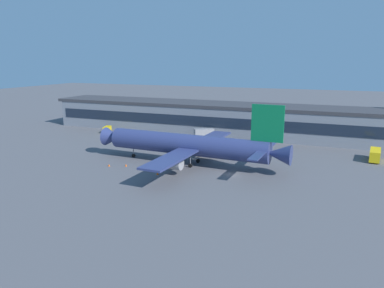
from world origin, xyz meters
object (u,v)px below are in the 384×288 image
traffic_cone_0 (109,165)px  belt_loader (163,136)px  crew_van (107,129)px  traffic_cone_1 (158,173)px  traffic_cone_2 (126,165)px  catering_truck (204,134)px  airliner (190,145)px  fuel_truck (375,155)px  pushback_tractor (250,143)px  baggage_tug (129,135)px

traffic_cone_0 → belt_loader: bearing=92.8°
crew_van → belt_loader: (26.67, -2.48, -0.31)m
traffic_cone_0 → traffic_cone_1: bearing=-6.3°
traffic_cone_1 → traffic_cone_2: (-11.60, 3.44, -0.01)m
catering_truck → airliner: bearing=-77.1°
traffic_cone_1 → traffic_cone_2: bearing=163.5°
traffic_cone_0 → traffic_cone_1: 16.11m
belt_loader → airliner: bearing=-51.6°
fuel_truck → traffic_cone_0: 76.62m
belt_loader → traffic_cone_2: size_ratio=9.21×
fuel_truck → traffic_cone_2: size_ratio=12.34×
pushback_tractor → belt_loader: bearing=-177.6°
fuel_truck → catering_truck: size_ratio=1.17×
pushback_tractor → traffic_cone_1: size_ratio=6.98×
crew_van → belt_loader: size_ratio=0.87×
airliner → belt_loader: bearing=128.4°
pushback_tractor → traffic_cone_0: bearing=-128.0°
traffic_cone_0 → traffic_cone_2: traffic_cone_2 is taller
crew_van → pushback_tractor: 59.03m
traffic_cone_2 → belt_loader: bearing=99.8°
crew_van → traffic_cone_1: crew_van is taller
baggage_tug → pushback_tractor: 45.71m
crew_van → traffic_cone_1: 61.15m
traffic_cone_1 → pushback_tractor: bearing=70.4°
catering_truck → baggage_tug: bearing=-165.7°
baggage_tug → airliner: bearing=-35.7°
fuel_truck → traffic_cone_2: bearing=-153.5°
crew_van → traffic_cone_2: (32.91, -38.48, -1.11)m
belt_loader → fuel_truck: bearing=-3.2°
traffic_cone_0 → pushback_tractor: bearing=52.0°
fuel_truck → belt_loader: (-70.62, 3.97, -0.73)m
airliner → pushback_tractor: (10.44, 29.02, -4.62)m
traffic_cone_0 → traffic_cone_2: 4.72m
belt_loader → traffic_cone_2: 36.55m
airliner → traffic_cone_2: size_ratio=81.25×
belt_loader → traffic_cone_0: (1.83, -37.69, -0.81)m
baggage_tug → traffic_cone_1: (31.04, -37.02, -0.73)m
traffic_cone_2 → fuel_truck: bearing=26.5°
belt_loader → pushback_tractor: bearing=2.4°
catering_truck → traffic_cone_2: catering_truck is taller
fuel_truck → traffic_cone_0: bearing=-153.9°
crew_van → traffic_cone_1: size_ratio=7.85×
catering_truck → traffic_cone_0: size_ratio=10.90×
baggage_tug → traffic_cone_2: (19.45, -33.58, -0.74)m
traffic_cone_0 → fuel_truck: bearing=26.1°
catering_truck → traffic_cone_1: bearing=-85.7°
airliner → traffic_cone_1: size_ratio=79.20×
baggage_tug → pushback_tractor: (45.56, 3.77, -0.04)m
catering_truck → traffic_cone_1: size_ratio=10.30×
baggage_tug → traffic_cone_0: baggage_tug is taller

